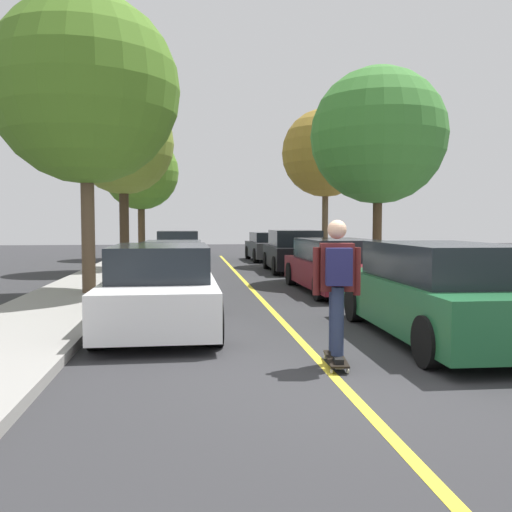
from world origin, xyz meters
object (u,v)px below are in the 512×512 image
Objects in this scene: parked_car_left_far at (178,249)px; street_tree_right_near at (326,153)px; parked_car_left_nearest at (161,288)px; parked_car_right_farthest at (270,247)px; street_tree_left_nearest at (86,90)px; street_tree_left_near at (123,144)px; parked_car_left_farthest at (180,244)px; parked_car_right_near at (337,266)px; parked_car_right_far at (294,252)px; street_tree_right_nearest at (378,136)px; street_tree_left_far at (141,172)px; skateboard at (336,359)px; skateboarder at (337,280)px; parked_car_right_nearest at (441,293)px; parked_car_left_near at (173,263)px.

street_tree_right_near reaches higher than parked_car_left_far.
parked_car_left_nearest is 1.07× the size of parked_car_right_farthest.
parked_car_left_far is at bearing 79.41° from street_tree_left_nearest.
parked_car_left_far is 0.72× the size of street_tree_left_near.
parked_car_left_nearest is at bearing -114.62° from street_tree_right_near.
street_tree_left_nearest is at bearing -96.79° from parked_car_left_farthest.
street_tree_right_near is at bearing 78.07° from parked_car_right_near.
street_tree_right_nearest reaches higher than parked_car_right_far.
street_tree_left_far is at bearing 113.84° from parked_car_right_near.
parked_car_left_nearest is at bearing -90.00° from parked_car_left_far.
skateboard is at bearing -82.25° from parked_car_left_far.
street_tree_left_far reaches higher than parked_car_left_far.
street_tree_right_nearest is at bearing 20.04° from street_tree_left_nearest.
parked_car_right_near is at bearing -47.26° from street_tree_left_near.
street_tree_left_near reaches higher than parked_car_right_far.
skateboarder is at bearing -103.40° from street_tree_right_near.
street_tree_left_nearest reaches higher than parked_car_right_near.
parked_car_right_farthest is (4.21, 2.56, -0.04)m from parked_car_left_far.
street_tree_right_near reaches higher than parked_car_left_nearest.
street_tree_left_near is 7.22× the size of skateboard.
street_tree_right_nearest is at bearing 77.31° from parked_car_right_nearest.
parked_car_right_far is 4.75× the size of skateboard.
parked_car_right_nearest reaches higher than parked_car_right_near.
street_tree_right_near reaches higher than street_tree_left_far.
parked_car_right_farthest is (0.00, 11.84, -0.01)m from parked_car_right_near.
skateboard is at bearing -84.20° from parked_car_left_farthest.
parked_car_left_farthest is at bearing 105.78° from parked_car_right_near.
street_tree_right_near reaches higher than parked_car_right_near.
street_tree_left_far is 13.90m from street_tree_right_nearest.
parked_car_left_farthest is 1.13× the size of parked_car_right_far.
street_tree_right_nearest reaches higher than street_tree_left_far.
parked_car_right_far is 13.27m from skateboarder.
street_tree_left_nearest reaches higher than parked_car_left_far.
street_tree_right_nearest reaches higher than parked_car_left_near.
parked_car_right_near is 0.74× the size of street_tree_right_near.
parked_car_right_nearest is 5.91m from parked_car_right_near.
parked_car_right_far is 1.00× the size of parked_car_right_farthest.
street_tree_right_near is (1.85, 2.90, 3.90)m from parked_car_right_far.
street_tree_right_near is (7.91, 2.19, 0.08)m from street_tree_left_near.
parked_car_left_farthest is 0.98× the size of parked_car_right_near.
street_tree_right_near is 3.75× the size of skateboarder.
parked_car_right_near is 9.78m from street_tree_right_near.
parked_car_left_far is at bearing 130.94° from street_tree_right_nearest.
skateboard is (2.25, -9.45, -0.53)m from parked_car_left_near.
street_tree_left_nearest is (-6.06, 5.32, 4.06)m from parked_car_right_nearest.
street_tree_left_nearest reaches higher than skateboarder.
parked_car_left_far is 16.69m from skateboard.
parked_car_left_far is 15.76m from parked_car_right_nearest.
parked_car_left_nearest is at bearing -84.21° from street_tree_left_far.
skateboarder reaches higher than parked_car_right_nearest.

